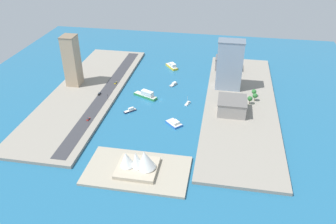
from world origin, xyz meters
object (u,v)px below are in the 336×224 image
at_px(carpark_squat_concrete, 232,106).
at_px(traffic_light_waterfront, 108,96).
at_px(ferry_green_doubledeck, 146,95).
at_px(tower_tall_glass, 230,65).
at_px(yacht_sleek_gray, 174,84).
at_px(sailboat_small_white, 188,103).
at_px(taxi_yellow_cab, 115,83).
at_px(pickup_red, 88,119).
at_px(ferry_yellow_fast, 172,66).
at_px(suv_black, 99,94).
at_px(catamaran_blue, 174,123).
at_px(warehouse_low_gray, 227,63).
at_px(patrol_launch_navy, 130,110).
at_px(apartment_midrise_tan, 72,61).
at_px(opera_landmark, 138,162).

height_order(carpark_squat_concrete, traffic_light_waterfront, carpark_squat_concrete).
xyz_separation_m(ferry_green_doubledeck, tower_tall_glass, (-83.59, -32.26, 26.43)).
bearing_deg(yacht_sleek_gray, sailboat_small_white, 117.77).
distance_m(sailboat_small_white, taxi_yellow_cab, 88.91).
bearing_deg(pickup_red, ferry_green_doubledeck, -126.14).
bearing_deg(ferry_yellow_fast, suv_black, 54.51).
relative_size(catamaran_blue, carpark_squat_concrete, 0.62).
distance_m(yacht_sleek_gray, ferry_yellow_fast, 48.42).
bearing_deg(suv_black, ferry_green_doubledeck, -171.09).
relative_size(yacht_sleek_gray, pickup_red, 2.37).
relative_size(sailboat_small_white, suv_black, 1.87).
bearing_deg(sailboat_small_white, warehouse_low_gray, -111.75).
bearing_deg(ferry_yellow_fast, pickup_red, 67.92).
distance_m(ferry_green_doubledeck, tower_tall_glass, 93.42).
bearing_deg(traffic_light_waterfront, tower_tall_glass, -157.38).
distance_m(patrol_launch_navy, pickup_red, 41.84).
bearing_deg(carpark_squat_concrete, suv_black, -4.84).
bearing_deg(tower_tall_glass, catamaran_blue, 59.64).
distance_m(sailboat_small_white, suv_black, 93.52).
bearing_deg(traffic_light_waterfront, yacht_sleek_gray, -139.85).
xyz_separation_m(apartment_midrise_tan, traffic_light_waterfront, (-47.73, 29.12, -23.30)).
bearing_deg(taxi_yellow_cab, carpark_squat_concrete, 162.90).
bearing_deg(yacht_sleek_gray, tower_tall_glass, 179.33).
relative_size(warehouse_low_gray, pickup_red, 5.77).
bearing_deg(traffic_light_waterfront, opera_landmark, 120.27).
xyz_separation_m(suv_black, traffic_light_waterfront, (-12.77, 9.87, 3.38)).
height_order(tower_tall_glass, suv_black, tower_tall_glass).
bearing_deg(carpark_squat_concrete, ferry_green_doubledeck, -12.23).
xyz_separation_m(taxi_yellow_cab, opera_landmark, (-61.16, 135.74, 5.34)).
relative_size(ferry_yellow_fast, suv_black, 3.98).
distance_m(ferry_yellow_fast, pickup_red, 148.02).
height_order(yacht_sleek_gray, carpark_squat_concrete, carpark_squat_concrete).
bearing_deg(carpark_squat_concrete, ferry_yellow_fast, -53.18).
distance_m(warehouse_low_gray, suv_black, 158.19).
height_order(ferry_yellow_fast, traffic_light_waterfront, traffic_light_waterfront).
bearing_deg(apartment_midrise_tan, opera_landmark, 129.54).
height_order(yacht_sleek_gray, pickup_red, pickup_red).
distance_m(ferry_green_doubledeck, warehouse_low_gray, 116.19).
height_order(pickup_red, suv_black, suv_black).
bearing_deg(pickup_red, patrol_launch_navy, -141.84).
xyz_separation_m(sailboat_small_white, opera_landmark, (23.51, 108.72, 8.06)).
xyz_separation_m(yacht_sleek_gray, tower_tall_glass, (-59.59, 0.69, 28.21)).
xyz_separation_m(patrol_launch_navy, tower_tall_glass, (-92.22, -63.26, 28.14)).
height_order(ferry_yellow_fast, taxi_yellow_cab, ferry_yellow_fast).
relative_size(patrol_launch_navy, taxi_yellow_cab, 2.28).
xyz_separation_m(apartment_midrise_tan, pickup_red, (-42.04, 68.44, -26.76)).
bearing_deg(tower_tall_glass, sailboat_small_white, 45.23).
bearing_deg(sailboat_small_white, taxi_yellow_cab, -17.70).
distance_m(sailboat_small_white, pickup_red, 99.88).
relative_size(taxi_yellow_cab, suv_black, 0.96).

